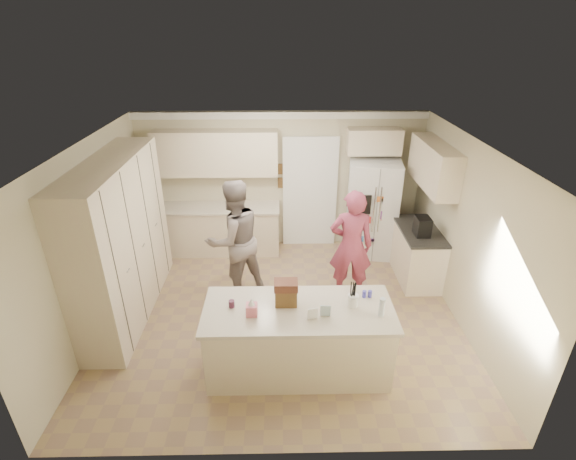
{
  "coord_description": "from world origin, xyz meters",
  "views": [
    {
      "loc": [
        -0.0,
        -5.11,
        3.98
      ],
      "look_at": [
        0.1,
        0.35,
        1.25
      ],
      "focal_mm": 26.0,
      "sensor_mm": 36.0,
      "label": 1
    }
  ],
  "objects_px": {
    "refrigerator": "(372,209)",
    "teen_girl": "(351,246)",
    "coffee_maker": "(422,226)",
    "tissue_box": "(252,310)",
    "dollhouse_body": "(286,296)",
    "teen_boy": "(234,239)",
    "island_base": "(298,340)",
    "utensil_crock": "(353,300)"
  },
  "relations": [
    {
      "from": "coffee_maker",
      "to": "tissue_box",
      "type": "height_order",
      "value": "coffee_maker"
    },
    {
      "from": "refrigerator",
      "to": "coffee_maker",
      "type": "relative_size",
      "value": 6.0
    },
    {
      "from": "refrigerator",
      "to": "dollhouse_body",
      "type": "relative_size",
      "value": 6.92
    },
    {
      "from": "island_base",
      "to": "coffee_maker",
      "type": "bearing_deg",
      "value": 42.83
    },
    {
      "from": "island_base",
      "to": "teen_girl",
      "type": "distance_m",
      "value": 1.85
    },
    {
      "from": "tissue_box",
      "to": "teen_girl",
      "type": "bearing_deg",
      "value": 49.59
    },
    {
      "from": "coffee_maker",
      "to": "tissue_box",
      "type": "relative_size",
      "value": 2.14
    },
    {
      "from": "dollhouse_body",
      "to": "coffee_maker",
      "type": "bearing_deg",
      "value": 39.29
    },
    {
      "from": "coffee_maker",
      "to": "dollhouse_body",
      "type": "xyz_separation_m",
      "value": [
        -2.2,
        -1.8,
        -0.03
      ]
    },
    {
      "from": "teen_boy",
      "to": "teen_girl",
      "type": "height_order",
      "value": "teen_boy"
    },
    {
      "from": "refrigerator",
      "to": "dollhouse_body",
      "type": "height_order",
      "value": "refrigerator"
    },
    {
      "from": "tissue_box",
      "to": "dollhouse_body",
      "type": "distance_m",
      "value": 0.45
    },
    {
      "from": "refrigerator",
      "to": "tissue_box",
      "type": "xyz_separation_m",
      "value": [
        -2.02,
        -3.07,
        0.1
      ]
    },
    {
      "from": "coffee_maker",
      "to": "teen_girl",
      "type": "distance_m",
      "value": 1.24
    },
    {
      "from": "dollhouse_body",
      "to": "teen_boy",
      "type": "xyz_separation_m",
      "value": [
        -0.78,
        1.61,
        -0.07
      ]
    },
    {
      "from": "tissue_box",
      "to": "utensil_crock",
      "type": "bearing_deg",
      "value": 7.13
    },
    {
      "from": "coffee_maker",
      "to": "tissue_box",
      "type": "bearing_deg",
      "value": -142.43
    },
    {
      "from": "island_base",
      "to": "utensil_crock",
      "type": "distance_m",
      "value": 0.86
    },
    {
      "from": "utensil_crock",
      "to": "coffee_maker",
      "type": "bearing_deg",
      "value": 52.88
    },
    {
      "from": "teen_boy",
      "to": "teen_girl",
      "type": "xyz_separation_m",
      "value": [
        1.79,
        -0.14,
        -0.06
      ]
    },
    {
      "from": "coffee_maker",
      "to": "teen_boy",
      "type": "bearing_deg",
      "value": -176.31
    },
    {
      "from": "teen_boy",
      "to": "island_base",
      "type": "bearing_deg",
      "value": 85.64
    },
    {
      "from": "coffee_maker",
      "to": "dollhouse_body",
      "type": "bearing_deg",
      "value": -140.71
    },
    {
      "from": "coffee_maker",
      "to": "island_base",
      "type": "xyz_separation_m",
      "value": [
        -2.05,
        -1.9,
        -0.63
      ]
    },
    {
      "from": "dollhouse_body",
      "to": "teen_girl",
      "type": "height_order",
      "value": "teen_girl"
    },
    {
      "from": "refrigerator",
      "to": "teen_girl",
      "type": "xyz_separation_m",
      "value": [
        -0.6,
        -1.41,
        0.01
      ]
    },
    {
      "from": "refrigerator",
      "to": "teen_girl",
      "type": "relative_size",
      "value": 0.99
    },
    {
      "from": "teen_boy",
      "to": "teen_girl",
      "type": "bearing_deg",
      "value": 142.58
    },
    {
      "from": "utensil_crock",
      "to": "dollhouse_body",
      "type": "relative_size",
      "value": 0.58
    },
    {
      "from": "tissue_box",
      "to": "island_base",
      "type": "bearing_deg",
      "value": 10.3
    },
    {
      "from": "tissue_box",
      "to": "teen_boy",
      "type": "bearing_deg",
      "value": 101.77
    },
    {
      "from": "tissue_box",
      "to": "teen_boy",
      "type": "distance_m",
      "value": 1.85
    },
    {
      "from": "coffee_maker",
      "to": "tissue_box",
      "type": "xyz_separation_m",
      "value": [
        -2.6,
        -2.0,
        -0.07
      ]
    },
    {
      "from": "tissue_box",
      "to": "coffee_maker",
      "type": "bearing_deg",
      "value": 37.57
    },
    {
      "from": "tissue_box",
      "to": "teen_girl",
      "type": "relative_size",
      "value": 0.08
    },
    {
      "from": "teen_boy",
      "to": "refrigerator",
      "type": "bearing_deg",
      "value": 175.02
    },
    {
      "from": "dollhouse_body",
      "to": "teen_boy",
      "type": "height_order",
      "value": "teen_boy"
    },
    {
      "from": "tissue_box",
      "to": "teen_girl",
      "type": "distance_m",
      "value": 2.19
    },
    {
      "from": "utensil_crock",
      "to": "teen_boy",
      "type": "relative_size",
      "value": 0.08
    },
    {
      "from": "coffee_maker",
      "to": "teen_boy",
      "type": "xyz_separation_m",
      "value": [
        -2.98,
        -0.19,
        -0.1
      ]
    },
    {
      "from": "refrigerator",
      "to": "island_base",
      "type": "xyz_separation_m",
      "value": [
        -1.47,
        -2.97,
        -0.46
      ]
    },
    {
      "from": "coffee_maker",
      "to": "island_base",
      "type": "bearing_deg",
      "value": -137.17
    }
  ]
}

